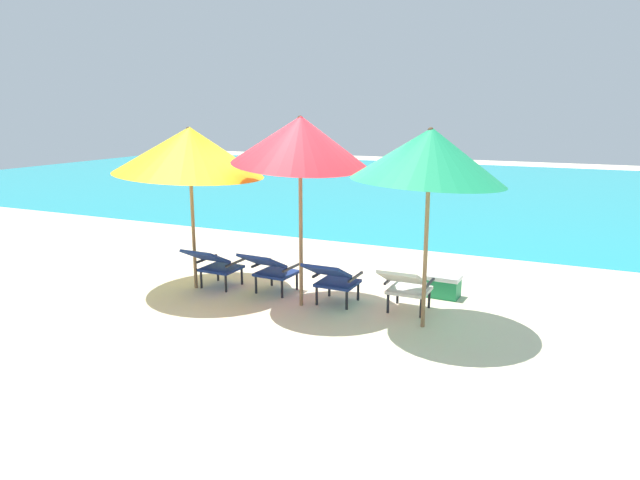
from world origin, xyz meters
The scene contains 10 objects.
ground_plane centered at (0.00, 4.00, 0.00)m, with size 40.00×40.00×0.00m, color beige.
ocean_band centered at (0.00, 12.45, 0.00)m, with size 40.00×18.00×0.01m, color teal.
lounge_chair_far_left centered at (-1.41, -0.21, 0.40)m, with size 0.56×0.88×0.68m.
lounge_chair_near_left centered at (-0.54, -0.09, 0.40)m, with size 0.58×0.90×0.68m.
lounge_chair_near_right centered at (0.47, -0.16, 0.40)m, with size 0.55×0.87×0.68m.
lounge_chair_far_right centered at (1.45, -0.05, 0.40)m, with size 0.55×0.88×0.68m.
beach_umbrella_left centered at (-1.71, -0.26, 2.03)m, with size 2.46×2.43×2.42m.
beach_umbrella_center centered at (0.07, -0.30, 2.21)m, with size 2.51×2.50×2.61m.
beach_umbrella_right centered at (1.77, -0.38, 2.09)m, with size 2.40×2.39×2.45m.
cooler_box centered at (1.73, 0.87, 0.16)m, with size 0.49×0.34×0.32m.
Camera 1 is at (3.44, -6.93, 2.61)m, focal length 32.32 mm.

